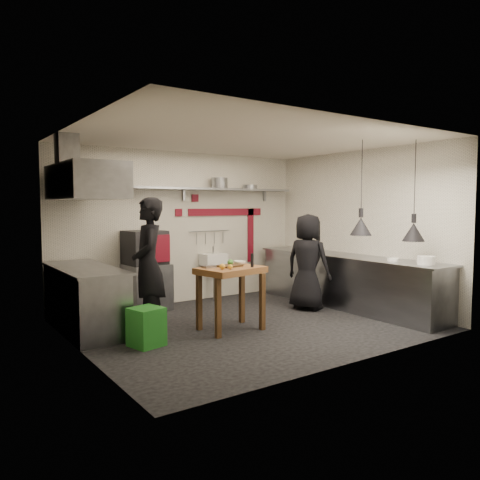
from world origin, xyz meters
TOP-DOWN VIEW (x-y plane):
  - floor at (0.00, 0.00)m, footprint 5.00×5.00m
  - ceiling at (0.00, 0.00)m, footprint 5.00×5.00m
  - wall_back at (0.00, 2.10)m, footprint 5.00×0.04m
  - wall_front at (0.00, -2.10)m, footprint 5.00×0.04m
  - wall_left at (-2.50, 0.00)m, footprint 0.04×4.20m
  - wall_right at (2.50, 0.00)m, footprint 0.04×4.20m
  - red_band_horiz at (0.95, 2.08)m, footprint 1.70×0.02m
  - red_band_vert at (1.55, 2.08)m, footprint 0.14×0.02m
  - red_tile_a at (0.25, 2.08)m, footprint 0.14×0.02m
  - red_tile_b at (-0.10, 2.08)m, footprint 0.14×0.02m
  - back_shelf at (0.00, 1.92)m, footprint 4.60×0.34m
  - shelf_bracket_left at (-1.90, 2.07)m, footprint 0.04×0.06m
  - shelf_bracket_mid at (0.00, 2.07)m, footprint 0.04×0.06m
  - shelf_bracket_right at (1.90, 2.07)m, footprint 0.04×0.06m
  - pan_far_left at (-1.51, 1.92)m, footprint 0.30×0.30m
  - pan_mid_left at (-1.33, 1.92)m, footprint 0.30×0.30m
  - stock_pot at (0.70, 1.92)m, footprint 0.39×0.39m
  - pan_right at (1.42, 1.92)m, footprint 0.36×0.36m
  - oven_stand at (-0.87, 1.81)m, footprint 0.75×0.69m
  - combi_oven at (-0.90, 1.81)m, footprint 0.68×0.64m
  - oven_door at (-0.83, 1.48)m, footprint 0.50×0.07m
  - oven_glass at (-0.90, 1.49)m, footprint 0.33×0.04m
  - hand_sink at (0.55, 1.92)m, footprint 0.46×0.34m
  - sink_tap at (0.55, 1.92)m, footprint 0.03×0.03m
  - sink_drain at (0.55, 1.88)m, footprint 0.06×0.06m
  - utensil_rail at (0.55, 2.06)m, footprint 0.90×0.02m
  - counter_right at (2.15, 0.00)m, footprint 0.70×3.80m
  - counter_right_top at (2.15, 0.00)m, footprint 0.76×3.90m
  - plate_stack at (2.12, -1.59)m, footprint 0.27×0.27m
  - small_bowl_right at (2.10, -1.02)m, footprint 0.20×0.20m
  - counter_left at (-2.15, 1.05)m, footprint 0.70×1.90m
  - counter_left_top at (-2.15, 1.05)m, footprint 0.76×2.00m
  - extractor_hood at (-2.10, 1.05)m, footprint 0.78×1.60m
  - hood_duct at (-2.35, 1.05)m, footprint 0.28×0.28m
  - green_bin at (-1.72, -0.13)m, footprint 0.46×0.46m
  - prep_table at (-0.39, -0.10)m, footprint 1.02×0.80m
  - cutting_board at (-0.37, -0.04)m, footprint 0.37×0.30m
  - pepper_mill at (-0.13, -0.27)m, footprint 0.05×0.05m
  - lemon_a at (-0.61, -0.22)m, footprint 0.10×0.10m
  - lemon_b at (-0.53, -0.30)m, footprint 0.09×0.09m
  - veg_ball at (-0.30, 0.05)m, footprint 0.12×0.12m
  - steel_tray at (-0.67, 0.04)m, footprint 0.20×0.14m
  - bowl at (-0.11, 0.07)m, footprint 0.23×0.23m
  - heat_lamp_near at (1.46, -0.90)m, footprint 0.43×0.43m
  - heat_lamp_far at (2.11, -1.37)m, footprint 0.41×0.41m
  - chef_left at (-1.41, 0.49)m, footprint 0.68×0.82m
  - chef_right at (1.46, 0.26)m, footprint 0.76×0.94m

SIDE VIEW (x-z plane):
  - floor at x=0.00m, z-range 0.00..0.00m
  - green_bin at x=-1.72m, z-range 0.00..0.50m
  - sink_drain at x=0.55m, z-range 0.01..0.67m
  - oven_stand at x=-0.87m, z-range 0.00..0.80m
  - counter_right at x=2.15m, z-range 0.00..0.90m
  - counter_left at x=-2.15m, z-range 0.00..0.90m
  - prep_table at x=-0.39m, z-range 0.00..0.92m
  - hand_sink at x=0.55m, z-range 0.67..0.89m
  - chef_right at x=1.46m, z-range 0.00..1.66m
  - counter_right_top at x=2.15m, z-range 0.90..0.93m
  - counter_left_top at x=-2.15m, z-range 0.90..0.93m
  - cutting_board at x=-0.37m, z-range 0.92..0.94m
  - steel_tray at x=-0.67m, z-range 0.92..0.95m
  - bowl at x=-0.11m, z-range 0.92..0.98m
  - small_bowl_right at x=2.10m, z-range 0.93..0.98m
  - lemon_b at x=-0.53m, z-range 0.92..0.99m
  - sink_tap at x=0.55m, z-range 0.89..1.03m
  - lemon_a at x=-0.61m, z-range 0.92..1.00m
  - chef_left at x=-1.41m, z-range 0.00..1.93m
  - veg_ball at x=-0.30m, z-range 0.93..1.01m
  - plate_stack at x=2.12m, z-range 0.93..1.06m
  - pepper_mill at x=-0.13m, z-range 0.92..1.12m
  - combi_oven at x=-0.90m, z-range 0.80..1.38m
  - oven_door at x=-0.83m, z-range 0.86..1.32m
  - oven_glass at x=-0.90m, z-range 0.92..1.26m
  - red_band_vert at x=1.55m, z-range 0.65..1.75m
  - utensil_rail at x=0.55m, z-range 1.31..1.33m
  - wall_back at x=0.00m, z-range 0.00..2.80m
  - wall_front at x=0.00m, z-range 0.00..2.80m
  - wall_left at x=-2.50m, z-range 0.00..2.80m
  - wall_right at x=2.50m, z-range 0.00..2.80m
  - red_band_horiz at x=0.95m, z-range 1.61..1.75m
  - red_tile_b at x=-0.10m, z-range 1.61..1.75m
  - red_tile_a at x=0.25m, z-range 1.88..2.02m
  - shelf_bracket_left at x=-1.90m, z-range 1.90..2.14m
  - shelf_bracket_mid at x=0.00m, z-range 1.90..2.14m
  - shelf_bracket_right at x=1.90m, z-range 1.90..2.14m
  - heat_lamp_far at x=2.11m, z-range 1.27..2.80m
  - heat_lamp_near at x=1.46m, z-range 1.36..2.80m
  - back_shelf at x=0.00m, z-range 2.10..2.14m
  - extractor_hood at x=-2.10m, z-range 1.90..2.40m
  - pan_mid_left at x=-1.33m, z-range 2.14..2.21m
  - pan_right at x=1.42m, z-range 2.14..2.22m
  - pan_far_left at x=-1.51m, z-range 2.14..2.23m
  - stock_pot at x=0.70m, z-range 2.14..2.34m
  - hood_duct at x=-2.35m, z-range 2.30..2.80m
  - ceiling at x=0.00m, z-range 2.80..2.80m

